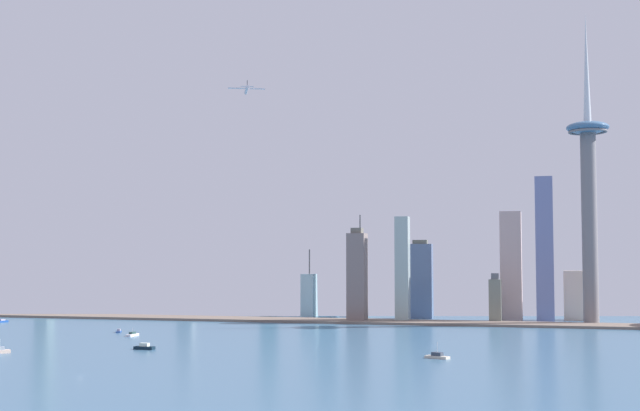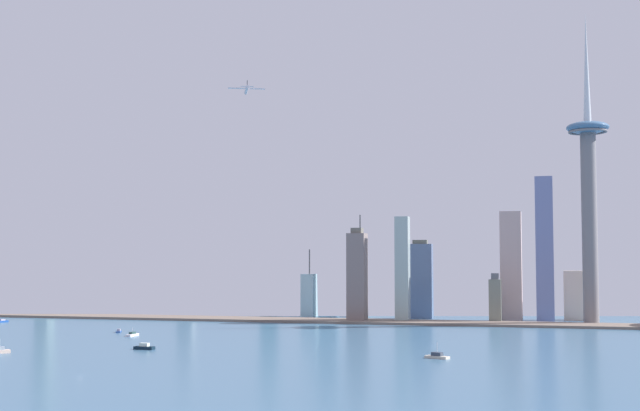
{
  "view_description": "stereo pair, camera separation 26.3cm",
  "coord_description": "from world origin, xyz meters",
  "px_view_note": "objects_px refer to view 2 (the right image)",
  "views": [
    {
      "loc": [
        256.17,
        -432.35,
        63.74
      ],
      "look_at": [
        21.27,
        427.92,
        121.24
      ],
      "focal_mm": 48.46,
      "sensor_mm": 36.0,
      "label": 1
    },
    {
      "loc": [
        256.42,
        -432.28,
        63.74
      ],
      "look_at": [
        21.27,
        427.92,
        121.24
      ],
      "focal_mm": 48.46,
      "sensor_mm": 36.0,
      "label": 2
    }
  ],
  "objects_px": {
    "skyscraper_4": "(357,277)",
    "skyscraper_11": "(360,277)",
    "skyscraper_8": "(187,283)",
    "airplane": "(246,90)",
    "skyscraper_3": "(545,249)",
    "skyscraper_0": "(402,269)",
    "boat_0": "(119,331)",
    "boat_5": "(0,351)",
    "boat_6": "(144,347)",
    "observation_tower": "(589,180)",
    "boat_1": "(2,321)",
    "skyscraper_6": "(328,268)",
    "skyscraper_1": "(46,239)",
    "skyscraper_9": "(495,300)",
    "boat_4": "(437,356)",
    "boat_2": "(132,335)",
    "skyscraper_5": "(511,266)",
    "skyscraper_7": "(310,295)",
    "skyscraper_2": "(269,271)",
    "skyscraper_12": "(420,280)",
    "skyscraper_10": "(576,295)"
  },
  "relations": [
    {
      "from": "observation_tower",
      "to": "skyscraper_8",
      "type": "xyz_separation_m",
      "value": [
        -475.57,
        81.98,
        -108.72
      ]
    },
    {
      "from": "observation_tower",
      "to": "boat_1",
      "type": "distance_m",
      "value": 621.5
    },
    {
      "from": "observation_tower",
      "to": "boat_6",
      "type": "relative_size",
      "value": 20.87
    },
    {
      "from": "skyscraper_0",
      "to": "boat_4",
      "type": "xyz_separation_m",
      "value": [
        79.18,
        -326.36,
        -53.69
      ]
    },
    {
      "from": "skyscraper_4",
      "to": "boat_2",
      "type": "bearing_deg",
      "value": -124.89
    },
    {
      "from": "skyscraper_12",
      "to": "airplane",
      "type": "xyz_separation_m",
      "value": [
        -148.51,
        -159.97,
        192.17
      ]
    },
    {
      "from": "skyscraper_0",
      "to": "boat_1",
      "type": "bearing_deg",
      "value": -164.44
    },
    {
      "from": "boat_0",
      "to": "skyscraper_7",
      "type": "bearing_deg",
      "value": -42.63
    },
    {
      "from": "observation_tower",
      "to": "boat_5",
      "type": "xyz_separation_m",
      "value": [
        -405.98,
        -387.57,
        -143.71
      ]
    },
    {
      "from": "skyscraper_4",
      "to": "skyscraper_11",
      "type": "relative_size",
      "value": 0.84
    },
    {
      "from": "boat_0",
      "to": "skyscraper_11",
      "type": "bearing_deg",
      "value": -51.87
    },
    {
      "from": "skyscraper_11",
      "to": "boat_0",
      "type": "relative_size",
      "value": 10.02
    },
    {
      "from": "airplane",
      "to": "skyscraper_12",
      "type": "bearing_deg",
      "value": -65.73
    },
    {
      "from": "boat_1",
      "to": "skyscraper_1",
      "type": "bearing_deg",
      "value": -150.78
    },
    {
      "from": "skyscraper_3",
      "to": "boat_1",
      "type": "distance_m",
      "value": 572.78
    },
    {
      "from": "skyscraper_6",
      "to": "boat_6",
      "type": "xyz_separation_m",
      "value": [
        -25.59,
        -422.1,
        -54.04
      ]
    },
    {
      "from": "skyscraper_0",
      "to": "boat_0",
      "type": "xyz_separation_m",
      "value": [
        -223.55,
        -194.33,
        -54.08
      ]
    },
    {
      "from": "skyscraper_12",
      "to": "skyscraper_1",
      "type": "bearing_deg",
      "value": -176.52
    },
    {
      "from": "skyscraper_9",
      "to": "boat_6",
      "type": "xyz_separation_m",
      "value": [
        -226.99,
        -337.54,
        -21.96
      ]
    },
    {
      "from": "skyscraper_0",
      "to": "skyscraper_8",
      "type": "bearing_deg",
      "value": 161.73
    },
    {
      "from": "skyscraper_11",
      "to": "boat_6",
      "type": "relative_size",
      "value": 7.67
    },
    {
      "from": "boat_5",
      "to": "airplane",
      "type": "relative_size",
      "value": 0.39
    },
    {
      "from": "skyscraper_11",
      "to": "boat_0",
      "type": "height_order",
      "value": "skyscraper_11"
    },
    {
      "from": "boat_0",
      "to": "boat_6",
      "type": "xyz_separation_m",
      "value": [
        90.87,
        -130.1,
        0.62
      ]
    },
    {
      "from": "boat_5",
      "to": "airplane",
      "type": "bearing_deg",
      "value": -154.71
    },
    {
      "from": "skyscraper_5",
      "to": "boat_0",
      "type": "distance_m",
      "value": 415.81
    },
    {
      "from": "skyscraper_4",
      "to": "boat_2",
      "type": "xyz_separation_m",
      "value": [
        -148.01,
        -212.24,
        -46.12
      ]
    },
    {
      "from": "skyscraper_7",
      "to": "skyscraper_11",
      "type": "xyz_separation_m",
      "value": [
        57.96,
        9.54,
        20.55
      ]
    },
    {
      "from": "skyscraper_1",
      "to": "skyscraper_11",
      "type": "xyz_separation_m",
      "value": [
        386.29,
        37.29,
        -46.18
      ]
    },
    {
      "from": "boat_5",
      "to": "boat_6",
      "type": "height_order",
      "value": "boat_5"
    },
    {
      "from": "skyscraper_6",
      "to": "skyscraper_5",
      "type": "bearing_deg",
      "value": -12.79
    },
    {
      "from": "skyscraper_2",
      "to": "observation_tower",
      "type": "bearing_deg",
      "value": -9.77
    },
    {
      "from": "skyscraper_4",
      "to": "skyscraper_11",
      "type": "xyz_separation_m",
      "value": [
        -16.07,
        86.83,
        -2.27
      ]
    },
    {
      "from": "boat_4",
      "to": "airplane",
      "type": "distance_m",
      "value": 393.73
    },
    {
      "from": "observation_tower",
      "to": "skyscraper_0",
      "type": "bearing_deg",
      "value": -176.15
    },
    {
      "from": "skyscraper_8",
      "to": "airplane",
      "type": "distance_m",
      "value": 311.9
    },
    {
      "from": "skyscraper_4",
      "to": "skyscraper_5",
      "type": "bearing_deg",
      "value": 21.9
    },
    {
      "from": "skyscraper_0",
      "to": "skyscraper_7",
      "type": "height_order",
      "value": "skyscraper_0"
    },
    {
      "from": "skyscraper_6",
      "to": "airplane",
      "type": "relative_size",
      "value": 3.56
    },
    {
      "from": "skyscraper_12",
      "to": "skyscraper_2",
      "type": "bearing_deg",
      "value": 176.5
    },
    {
      "from": "skyscraper_8",
      "to": "skyscraper_10",
      "type": "height_order",
      "value": "skyscraper_8"
    },
    {
      "from": "skyscraper_2",
      "to": "boat_1",
      "type": "relative_size",
      "value": 7.33
    },
    {
      "from": "skyscraper_3",
      "to": "airplane",
      "type": "height_order",
      "value": "airplane"
    },
    {
      "from": "skyscraper_5",
      "to": "boat_1",
      "type": "height_order",
      "value": "skyscraper_5"
    },
    {
      "from": "skyscraper_0",
      "to": "airplane",
      "type": "distance_m",
      "value": 246.63
    },
    {
      "from": "skyscraper_4",
      "to": "skyscraper_8",
      "type": "distance_m",
      "value": 264.58
    },
    {
      "from": "skyscraper_8",
      "to": "skyscraper_10",
      "type": "relative_size",
      "value": 1.46
    },
    {
      "from": "skyscraper_9",
      "to": "skyscraper_11",
      "type": "distance_m",
      "value": 168.6
    },
    {
      "from": "skyscraper_8",
      "to": "skyscraper_9",
      "type": "bearing_deg",
      "value": -12.08
    },
    {
      "from": "skyscraper_12",
      "to": "skyscraper_5",
      "type": "bearing_deg",
      "value": -8.62
    }
  ]
}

